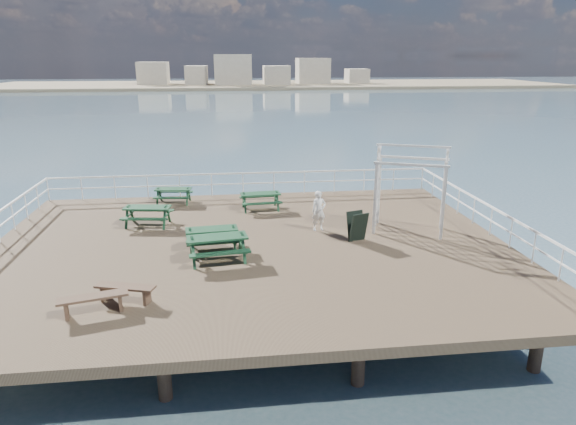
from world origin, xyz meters
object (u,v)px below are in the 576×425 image
Objects in this scene: picnic_table_d at (212,234)px; flat_bench_near at (93,300)px; picnic_table_c at (260,198)px; picnic_table_b at (173,193)px; person at (319,211)px; flat_bench_far at (125,290)px; picnic_table_e at (217,243)px; trellis_arbor at (410,194)px; picnic_table_a at (147,212)px.

flat_bench_near is (-2.94, -4.27, -0.17)m from picnic_table_d.
picnic_table_b is at bearing 154.98° from picnic_table_c.
flat_bench_far is at bearing -151.32° from person.
trellis_arbor is (7.12, 2.10, 0.86)m from picnic_table_e.
picnic_table_a is 1.17× the size of flat_bench_far.
picnic_table_b is 0.81× the size of picnic_table_e.
picnic_table_b is 1.02× the size of flat_bench_far.
picnic_table_a reaches higher than picnic_table_c.
flat_bench_far is (-2.44, -2.64, -0.25)m from picnic_table_e.
picnic_table_e is 4.59m from person.
trellis_arbor reaches higher than person.
picnic_table_c is 3.63m from person.
picnic_table_c is 1.07× the size of flat_bench_far.
flat_bench_far is (-2.24, -3.67, -0.19)m from picnic_table_d.
picnic_table_d is 1.22× the size of person.
picnic_table_a is 10.07m from trellis_arbor.
flat_bench_near is (-1.11, -10.31, -0.12)m from picnic_table_b.
picnic_table_a is at bearing 156.65° from person.
picnic_table_c is 0.54× the size of trellis_arbor.
picnic_table_a is 1.09× the size of picnic_table_c.
picnic_table_c is at bearing 28.61° from picnic_table_a.
picnic_table_e is at bearing -46.80° from picnic_table_a.
picnic_table_b is 0.52× the size of trellis_arbor.
picnic_table_b reaches higher than flat_bench_near.
person is (1.99, -3.03, 0.24)m from picnic_table_c.
flat_bench_far is at bearing -130.87° from trellis_arbor.
picnic_table_b is at bearing 105.00° from flat_bench_far.
picnic_table_c is 1.17× the size of person.
picnic_table_a is 0.59× the size of trellis_arbor.
picnic_table_e reaches higher than flat_bench_far.
flat_bench_far is at bearing -78.79° from picnic_table_a.
picnic_table_b is 0.96× the size of flat_bench_near.
flat_bench_far is 8.14m from person.
trellis_arbor reaches higher than flat_bench_far.
picnic_table_b is 10.37m from flat_bench_near.
picnic_table_e reaches higher than picnic_table_b.
person is (6.22, 5.23, 0.41)m from flat_bench_far.
picnic_table_e reaches higher than flat_bench_near.
picnic_table_a is at bearing 72.48° from flat_bench_near.
picnic_table_c is 1.00× the size of flat_bench_near.
person reaches higher than picnic_table_c.
picnic_table_b is 0.92× the size of picnic_table_d.
person is (5.81, -4.48, 0.27)m from picnic_table_b.
picnic_table_d is 1.05m from picnic_table_e.
picnic_table_e is at bearing -67.61° from picnic_table_b.
picnic_table_e is 7.47m from trellis_arbor.
picnic_table_d is (1.83, -6.04, 0.05)m from picnic_table_b.
trellis_arbor is at bearing 43.81° from flat_bench_far.
picnic_table_d is 0.88× the size of picnic_table_e.
trellis_arbor is at bearing 13.10° from flat_bench_near.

